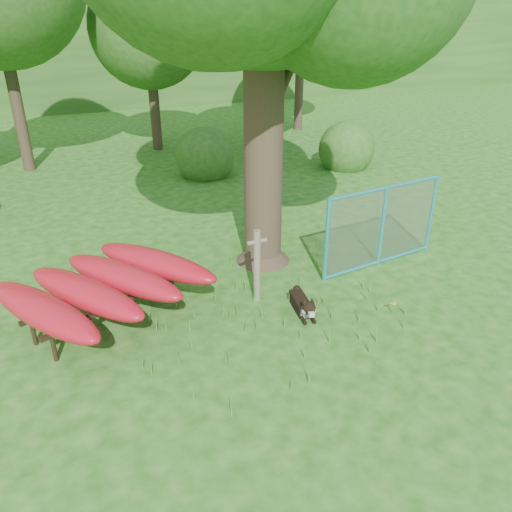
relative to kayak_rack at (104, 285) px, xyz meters
name	(u,v)px	position (x,y,z in m)	size (l,w,h in m)	color
ground	(277,350)	(2.16, -1.84, -0.68)	(80.00, 80.00, 0.00)	#1B5310
wooden_post	(257,264)	(2.50, -0.37, 0.02)	(0.36, 0.13, 1.33)	#685C4E
kayak_rack	(104,285)	(0.00, 0.00, 0.00)	(3.72, 3.36, 0.89)	black
husky_dog	(303,305)	(3.02, -1.10, -0.53)	(0.38, 0.98, 0.44)	black
fence_section	(382,226)	(5.31, -0.11, 0.14)	(2.81, 0.38, 2.74)	#2AAEC6
wildflower_clump	(393,305)	(4.40, -1.72, -0.52)	(0.09, 0.10, 0.20)	#42842B
bg_tree_c	(148,29)	(3.66, 11.16, 3.43)	(4.00, 4.00, 6.12)	#35281D
shrub_right	(345,167)	(8.66, 6.16, -0.68)	(1.80, 1.80, 1.80)	#27561C
shrub_mid	(206,176)	(4.16, 7.16, -0.68)	(1.80, 1.80, 1.80)	#27561C
wooded_hillside	(64,44)	(2.16, 26.16, 2.32)	(80.00, 12.00, 6.00)	#27561C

